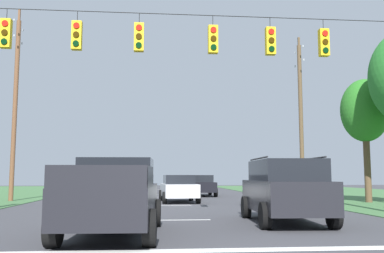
% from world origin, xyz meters
% --- Properties ---
extents(stop_bar_stripe, '(14.14, 0.45, 0.01)m').
position_xyz_m(stop_bar_stripe, '(0.00, 2.65, 0.00)').
color(stop_bar_stripe, white).
rests_on(stop_bar_stripe, ground).
extents(lane_dash_0, '(2.50, 0.15, 0.01)m').
position_xyz_m(lane_dash_0, '(0.00, 8.65, 0.00)').
color(lane_dash_0, white).
rests_on(lane_dash_0, ground).
extents(lane_dash_1, '(2.50, 0.15, 0.01)m').
position_xyz_m(lane_dash_1, '(0.00, 15.87, 0.00)').
color(lane_dash_1, white).
rests_on(lane_dash_1, ground).
extents(lane_dash_2, '(2.50, 0.15, 0.01)m').
position_xyz_m(lane_dash_2, '(0.00, 24.21, 0.00)').
color(lane_dash_2, white).
rests_on(lane_dash_2, ground).
extents(lane_dash_3, '(2.50, 0.15, 0.01)m').
position_xyz_m(lane_dash_3, '(0.00, 27.93, 0.00)').
color(lane_dash_3, white).
rests_on(lane_dash_3, ground).
extents(lane_dash_4, '(2.50, 0.15, 0.01)m').
position_xyz_m(lane_dash_4, '(0.00, 39.71, 0.00)').
color(lane_dash_4, white).
rests_on(lane_dash_4, ground).
extents(overhead_signal_span, '(17.36, 0.31, 7.49)m').
position_xyz_m(overhead_signal_span, '(0.07, 7.83, 4.35)').
color(overhead_signal_span, brown).
rests_on(overhead_signal_span, ground).
extents(pickup_truck, '(2.47, 5.48, 1.95)m').
position_xyz_m(pickup_truck, '(-1.69, 5.13, 0.97)').
color(pickup_truck, black).
rests_on(pickup_truck, ground).
extents(suv_black, '(2.42, 4.90, 2.05)m').
position_xyz_m(suv_black, '(3.47, 7.37, 1.06)').
color(suv_black, black).
rests_on(suv_black, ground).
extents(distant_car_crossing_white, '(2.18, 4.38, 1.52)m').
position_xyz_m(distant_car_crossing_white, '(0.76, 18.42, 0.79)').
color(distant_car_crossing_white, silver).
rests_on(distant_car_crossing_white, ground).
extents(distant_car_oncoming, '(2.06, 4.32, 1.52)m').
position_xyz_m(distant_car_oncoming, '(2.79, 25.49, 0.79)').
color(distant_car_oncoming, black).
rests_on(distant_car_oncoming, ground).
extents(utility_pole_mid_right, '(0.26, 1.72, 10.42)m').
position_xyz_m(utility_pole_mid_right, '(8.66, 20.31, 5.27)').
color(utility_pole_mid_right, brown).
rests_on(utility_pole_mid_right, ground).
extents(utility_pole_near_left, '(0.27, 1.87, 11.56)m').
position_xyz_m(utility_pole_near_left, '(-8.89, 19.99, 5.76)').
color(utility_pole_near_left, brown).
rests_on(utility_pole_near_left, ground).
extents(tree_roadside_right, '(2.66, 2.66, 6.91)m').
position_xyz_m(tree_roadside_right, '(11.15, 16.88, 5.07)').
color(tree_roadside_right, brown).
rests_on(tree_roadside_right, ground).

